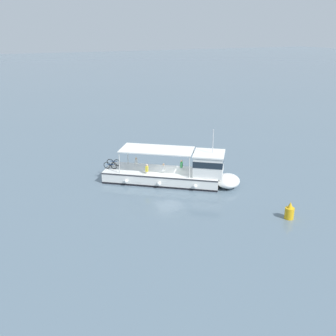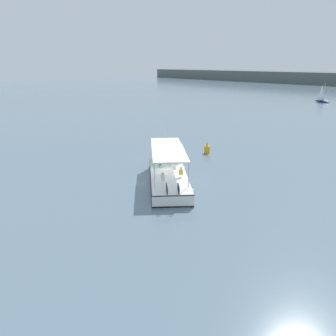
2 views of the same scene
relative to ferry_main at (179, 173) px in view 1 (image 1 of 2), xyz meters
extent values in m
plane|color=slate|center=(0.72, -0.65, -1.02)|extent=(400.00, 400.00, 0.00)
cube|color=white|center=(1.32, -0.94, -0.47)|extent=(10.66, 8.85, 1.10)
ellipsoid|color=white|center=(-3.74, 2.65, -0.47)|extent=(3.50, 3.67, 1.01)
cube|color=black|center=(1.32, -0.94, -0.92)|extent=(10.69, 8.89, 0.16)
cube|color=#2D2D33|center=(1.32, -0.94, 0.00)|extent=(10.70, 8.90, 0.10)
cube|color=white|center=(-2.27, 1.61, 1.03)|extent=(3.69, 3.72, 1.90)
cube|color=#19232D|center=(-2.27, 1.61, 1.37)|extent=(3.76, 3.80, 0.56)
cube|color=white|center=(-2.27, 1.61, 2.04)|extent=(3.92, 3.95, 0.12)
cube|color=white|center=(1.68, -1.20, 2.13)|extent=(7.17, 6.27, 0.10)
cylinder|color=silver|center=(-1.75, -0.43, 1.08)|extent=(0.08, 0.08, 2.00)
cylinder|color=silver|center=(-0.18, 1.79, 1.08)|extent=(0.08, 0.08, 2.00)
cylinder|color=silver|center=(3.55, -4.18, 1.08)|extent=(0.08, 0.08, 2.00)
cylinder|color=silver|center=(5.12, -1.96, 1.08)|extent=(0.08, 0.08, 2.00)
cylinder|color=silver|center=(-2.52, 1.78, 3.20)|extent=(0.06, 0.06, 2.20)
sphere|color=white|center=(-0.43, 2.48, -0.52)|extent=(0.36, 0.36, 0.36)
sphere|color=white|center=(2.26, 0.57, -0.52)|extent=(0.36, 0.36, 0.36)
sphere|color=white|center=(4.79, -1.22, -0.52)|extent=(0.36, 0.36, 0.36)
torus|color=black|center=(4.77, -3.93, 0.41)|extent=(0.57, 0.43, 0.66)
torus|color=black|center=(5.34, -4.34, 0.41)|extent=(0.57, 0.43, 0.66)
cylinder|color=#1E478C|center=(5.06, -4.14, 0.53)|extent=(0.61, 0.45, 0.06)
torus|color=black|center=(5.29, -3.20, 0.41)|extent=(0.57, 0.43, 0.66)
torus|color=black|center=(5.86, -3.60, 0.41)|extent=(0.57, 0.43, 0.66)
cylinder|color=#1E478C|center=(5.58, -3.40, 0.53)|extent=(0.61, 0.45, 0.06)
cube|color=white|center=(3.11, -3.01, 0.54)|extent=(0.36, 0.39, 0.52)
sphere|color=beige|center=(3.11, -3.01, 0.91)|extent=(0.20, 0.20, 0.20)
cube|color=yellow|center=(2.87, -0.80, 0.54)|extent=(0.36, 0.39, 0.52)
sphere|color=beige|center=(2.87, -0.80, 0.91)|extent=(0.20, 0.20, 0.20)
cube|color=white|center=(1.40, -0.32, 0.54)|extent=(0.36, 0.39, 0.52)
sphere|color=tan|center=(1.40, -0.32, 0.91)|extent=(0.20, 0.20, 0.20)
cube|color=#338C4C|center=(-0.53, -0.49, 0.54)|extent=(0.36, 0.39, 0.52)
sphere|color=tan|center=(-0.53, -0.49, 0.91)|extent=(0.20, 0.20, 0.20)
cylinder|color=gold|center=(-4.59, 9.98, -0.57)|extent=(0.70, 0.70, 0.90)
cone|color=gold|center=(-4.59, 9.98, 0.13)|extent=(0.42, 0.42, 0.50)
camera|label=1|loc=(14.71, 30.16, 12.85)|focal=41.07mm
camera|label=2|loc=(24.26, -19.60, 9.61)|focal=36.76mm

